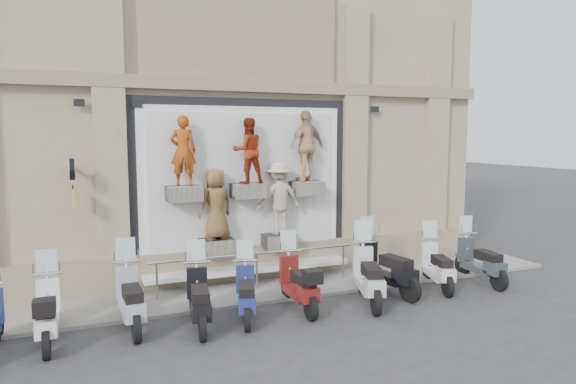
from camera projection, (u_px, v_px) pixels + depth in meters
name	position (u px, v px, depth m)	size (l,w,h in m)	color
ground	(290.00, 319.00, 10.26)	(90.00, 90.00, 0.00)	#313134
sidewalk	(256.00, 288.00, 12.18)	(16.00, 2.20, 0.08)	gray
building	(203.00, 60.00, 16.01)	(14.00, 8.60, 12.00)	tan
shop_vitrine	(251.00, 187.00, 12.56)	(5.60, 0.83, 4.30)	black
guard_rail	(257.00, 272.00, 12.04)	(5.06, 0.10, 0.93)	#9EA0A5
clock_sign_bracket	(72.00, 176.00, 10.72)	(0.10, 0.80, 1.02)	black
scooter_b	(47.00, 300.00, 8.98)	(0.56, 1.92, 1.56)	white
scooter_c	(130.00, 287.00, 9.67)	(0.59, 2.01, 1.63)	#92969F
scooter_d	(199.00, 287.00, 9.75)	(0.56, 1.94, 1.57)	black
scooter_e	(246.00, 283.00, 10.19)	(0.53, 1.82, 1.48)	navy
scooter_f	(298.00, 272.00, 10.75)	(0.57, 1.95, 1.58)	#5C130F
scooter_g	(369.00, 265.00, 11.13)	(0.62, 2.12, 1.72)	#ABADB3
scooter_h	(387.00, 257.00, 11.84)	(0.62, 2.12, 1.72)	black
scooter_i	(438.00, 257.00, 12.24)	(0.55, 1.90, 1.54)	silver
scooter_j	(481.00, 251.00, 12.70)	(0.57, 1.96, 1.59)	#2B3135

